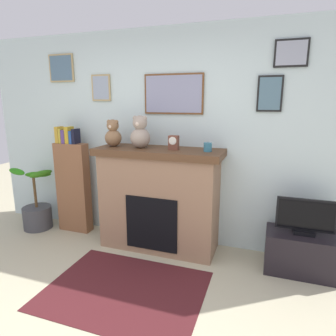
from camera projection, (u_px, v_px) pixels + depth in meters
name	position (u px, v px, depth m)	size (l,w,h in m)	color
back_wall	(169.00, 138.00, 3.64)	(5.20, 0.15, 2.60)	silver
fireplace	(159.00, 198.00, 3.51)	(1.49, 0.57, 1.22)	#936E53
bookshelf	(73.00, 184.00, 3.96)	(0.45, 0.16, 1.43)	brown
potted_plant	(37.00, 210.00, 4.10)	(0.49, 0.59, 0.90)	#3F3F44
tv_stand	(301.00, 253.00, 3.05)	(0.72, 0.40, 0.43)	black
television	(305.00, 217.00, 2.96)	(0.57, 0.14, 0.38)	black
area_rug	(125.00, 290.00, 2.78)	(1.49, 1.12, 0.01)	#4B1A1E
candle_jar	(208.00, 147.00, 3.16)	(0.09, 0.09, 0.10)	teal
mantel_clock	(174.00, 143.00, 3.28)	(0.11, 0.08, 0.16)	brown
teddy_bear_cream	(113.00, 134.00, 3.51)	(0.20, 0.20, 0.32)	#896444
teddy_bear_tan	(140.00, 133.00, 3.39)	(0.23, 0.23, 0.38)	#A29080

